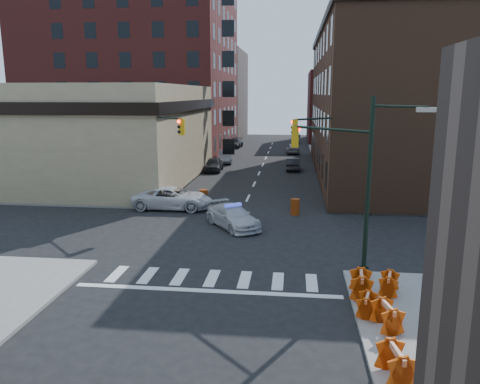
% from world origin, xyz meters
% --- Properties ---
extents(ground, '(140.00, 140.00, 0.00)m').
position_xyz_m(ground, '(0.00, 0.00, 0.00)').
color(ground, black).
rests_on(ground, ground).
extents(sidewalk_nw, '(34.00, 54.50, 0.15)m').
position_xyz_m(sidewalk_nw, '(-23.00, 32.75, 0.07)').
color(sidewalk_nw, gray).
rests_on(sidewalk_nw, ground).
extents(sidewalk_ne, '(34.00, 54.50, 0.15)m').
position_xyz_m(sidewalk_ne, '(23.00, 32.75, 0.07)').
color(sidewalk_ne, gray).
rests_on(sidewalk_ne, ground).
extents(bank_building, '(22.00, 22.00, 9.00)m').
position_xyz_m(bank_building, '(-17.00, 16.50, 4.50)').
color(bank_building, tan).
rests_on(bank_building, ground).
extents(apartment_block, '(25.00, 25.00, 24.00)m').
position_xyz_m(apartment_block, '(-18.50, 40.00, 12.00)').
color(apartment_block, maroon).
rests_on(apartment_block, ground).
extents(commercial_row_ne, '(14.00, 34.00, 14.00)m').
position_xyz_m(commercial_row_ne, '(13.00, 22.50, 7.00)').
color(commercial_row_ne, '#4C2F1E').
rests_on(commercial_row_ne, ground).
extents(filler_nw, '(20.00, 18.00, 16.00)m').
position_xyz_m(filler_nw, '(-16.00, 62.00, 8.00)').
color(filler_nw, brown).
rests_on(filler_nw, ground).
extents(filler_ne, '(16.00, 16.00, 12.00)m').
position_xyz_m(filler_ne, '(14.00, 58.00, 6.00)').
color(filler_ne, maroon).
rests_on(filler_ne, ground).
extents(signal_pole_se, '(5.40, 5.27, 8.00)m').
position_xyz_m(signal_pole_se, '(6.04, -5.52, 4.61)').
color(signal_pole_se, black).
rests_on(signal_pole_se, sidewalk_se).
extents(signal_pole_nw, '(3.58, 3.67, 8.00)m').
position_xyz_m(signal_pole_nw, '(-5.85, 5.34, 4.34)').
color(signal_pole_nw, black).
rests_on(signal_pole_nw, sidewalk_nw).
extents(signal_pole_ne, '(3.67, 3.58, 8.00)m').
position_xyz_m(signal_pole_ne, '(5.84, 5.35, 4.34)').
color(signal_pole_ne, black).
rests_on(signal_pole_ne, sidewalk_ne).
extents(tree_ne_near, '(3.00, 3.00, 4.85)m').
position_xyz_m(tree_ne_near, '(7.50, 26.00, 3.49)').
color(tree_ne_near, black).
rests_on(tree_ne_near, sidewalk_ne).
extents(tree_ne_far, '(3.00, 3.00, 4.85)m').
position_xyz_m(tree_ne_far, '(7.50, 34.00, 3.49)').
color(tree_ne_far, black).
rests_on(tree_ne_far, sidewalk_ne).
extents(police_car, '(4.34, 4.98, 1.38)m').
position_xyz_m(police_car, '(-0.13, 1.60, 0.69)').
color(police_car, silver).
rests_on(police_car, ground).
extents(pickup, '(5.76, 2.65, 1.60)m').
position_xyz_m(pickup, '(-5.12, 5.89, 0.80)').
color(pickup, silver).
rests_on(pickup, ground).
extents(parked_car_wnear, '(1.88, 4.42, 1.49)m').
position_xyz_m(parked_car_wnear, '(-4.98, 22.91, 0.75)').
color(parked_car_wnear, black).
rests_on(parked_car_wnear, ground).
extents(parked_car_wfar, '(2.18, 4.70, 1.49)m').
position_xyz_m(parked_car_wfar, '(-4.66, 29.28, 0.75)').
color(parked_car_wfar, gray).
rests_on(parked_car_wfar, ground).
extents(parked_car_wdeep, '(2.26, 4.98, 1.41)m').
position_xyz_m(parked_car_wdeep, '(-5.50, 45.60, 0.71)').
color(parked_car_wdeep, black).
rests_on(parked_car_wdeep, ground).
extents(parked_car_enear, '(1.47, 4.09, 1.34)m').
position_xyz_m(parked_car_enear, '(3.53, 24.56, 0.67)').
color(parked_car_enear, black).
rests_on(parked_car_enear, ground).
extents(parked_car_efar, '(1.92, 4.35, 1.45)m').
position_xyz_m(parked_car_efar, '(3.46, 39.34, 0.73)').
color(parked_car_efar, gray).
rests_on(parked_car_efar, ground).
extents(pedestrian_a, '(0.83, 0.75, 1.91)m').
position_xyz_m(pedestrian_a, '(-8.01, 6.59, 1.10)').
color(pedestrian_a, black).
rests_on(pedestrian_a, sidewalk_nw).
extents(pedestrian_b, '(0.82, 0.64, 1.67)m').
position_xyz_m(pedestrian_b, '(-11.12, 6.95, 0.99)').
color(pedestrian_b, black).
rests_on(pedestrian_b, sidewalk_nw).
extents(pedestrian_c, '(1.26, 0.96, 1.99)m').
position_xyz_m(pedestrian_c, '(-12.36, 6.00, 1.15)').
color(pedestrian_c, '#222A33').
rests_on(pedestrian_c, sidewalk_nw).
extents(barrel_road, '(0.83, 0.83, 1.12)m').
position_xyz_m(barrel_road, '(3.76, 5.19, 0.56)').
color(barrel_road, '#CD4509').
rests_on(barrel_road, ground).
extents(barrel_bank, '(0.78, 0.78, 1.14)m').
position_xyz_m(barrel_bank, '(-3.13, 7.49, 0.57)').
color(barrel_bank, orange).
rests_on(barrel_bank, ground).
extents(barricade_se_a, '(0.86, 1.28, 0.87)m').
position_xyz_m(barricade_se_a, '(7.58, -8.00, 0.59)').
color(barricade_se_a, '#E9590A').
rests_on(barricade_se_a, sidewalk_se).
extents(barricade_se_b, '(0.81, 1.43, 1.03)m').
position_xyz_m(barricade_se_b, '(6.40, -8.39, 0.66)').
color(barricade_se_b, '#DD590A').
rests_on(barricade_se_b, sidewalk_se).
extents(barricade_se_c, '(0.89, 1.37, 0.95)m').
position_xyz_m(barricade_se_c, '(6.94, -11.00, 0.62)').
color(barricade_se_c, red).
rests_on(barricade_se_c, sidewalk_se).
extents(barricade_se_d, '(0.79, 1.17, 0.81)m').
position_xyz_m(barricade_se_d, '(6.40, -10.00, 0.55)').
color(barricade_se_d, orange).
rests_on(barricade_se_d, sidewalk_se).
extents(barricade_se_e, '(0.85, 1.40, 0.98)m').
position_xyz_m(barricade_se_e, '(6.61, -14.00, 0.64)').
color(barricade_se_e, '#C14F09').
rests_on(barricade_se_e, sidewalk_se).
extents(barricade_nw_a, '(1.21, 0.74, 0.85)m').
position_xyz_m(barricade_nw_a, '(-7.42, 7.16, 0.58)').
color(barricade_nw_a, '#E24A0A').
rests_on(barricade_nw_a, sidewalk_nw).
extents(barricade_nw_b, '(1.24, 0.71, 0.89)m').
position_xyz_m(barricade_nw_b, '(-11.64, 8.00, 0.60)').
color(barricade_nw_b, red).
rests_on(barricade_nw_b, sidewalk_nw).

